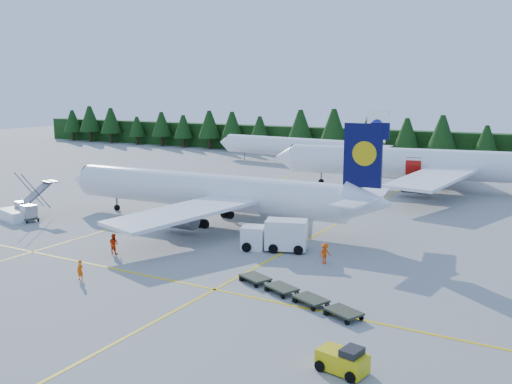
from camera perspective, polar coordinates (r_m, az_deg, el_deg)
The scene contains 16 objects.
ground at distance 50.87m, azimuth -6.02°, elevation -6.54°, with size 320.00×320.00×0.00m, color #9B9B96.
taxi_stripe_a at distance 74.58m, azimuth -5.79°, elevation -1.13°, with size 0.25×120.00×0.01m, color yellow.
taxi_stripe_b at distance 65.24m, azimuth 8.69°, elevation -2.84°, with size 0.25×120.00×0.01m, color yellow.
taxi_stripe_cross at distance 46.37m, azimuth -10.39°, elevation -8.32°, with size 80.00×0.25×0.01m, color yellow.
treeline_hedge at distance 125.29m, azimuth 16.47°, elevation 4.48°, with size 220.00×4.00×6.00m, color black.
airliner_navy at distance 64.04m, azimuth -5.76°, elevation 0.13°, with size 39.51×32.49×11.48m.
airliner_red at distance 87.16m, azimuth 15.13°, elevation 2.76°, with size 43.80×35.79×12.79m.
airliner_far_left at distance 114.22m, azimuth 3.34°, elevation 4.58°, with size 37.73×7.01×10.97m.
airstairs at distance 70.30m, azimuth -22.67°, elevation -1.84°, with size 5.01×6.81×4.09m.
service_truck at distance 52.56m, azimuth 1.87°, elevation -4.32°, with size 6.36×3.99×2.89m.
baggage_tug at distance 31.37m, azimuth 8.74°, elevation -16.28°, with size 2.79×1.82×1.38m.
dolly_train at distance 40.99m, azimuth 4.01°, elevation -10.03°, with size 11.14×5.40×0.14m.
uld_pair at distance 70.05m, azimuth -22.02°, elevation -1.70°, with size 4.78×3.15×1.58m.
crew_a at distance 46.67m, azimuth -17.17°, elevation -7.49°, with size 0.58×0.38×1.58m, color #F95405.
crew_b at distance 53.08m, azimuth -14.05°, elevation -5.03°, with size 0.91×0.71×1.86m, color red.
crew_c at distance 49.00m, azimuth 6.90°, elevation -6.11°, with size 0.74×0.50×1.79m, color #FF4A05.
Camera 1 is at (28.65, -39.41, 14.61)m, focal length 40.00 mm.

